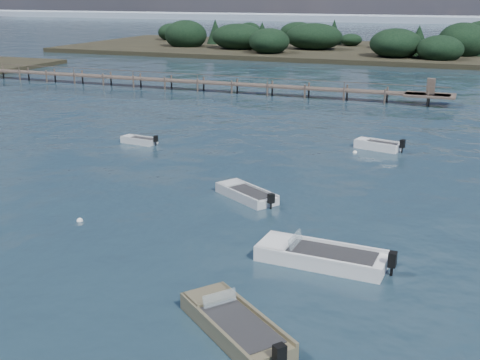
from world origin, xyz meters
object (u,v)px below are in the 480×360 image
at_px(dinghy_near_olive, 235,327).
at_px(jetty, 200,82).
at_px(tender_far_grey, 139,142).
at_px(dinghy_mid_white_a, 321,259).
at_px(tender_far_white, 378,147).
at_px(dinghy_mid_grey, 246,195).

bearing_deg(dinghy_near_olive, jetty, 116.22).
height_order(tender_far_grey, jetty, jetty).
distance_m(dinghy_mid_white_a, jetty, 47.59).
xyz_separation_m(dinghy_near_olive, jetty, (-23.22, 47.16, 0.82)).
bearing_deg(dinghy_near_olive, tender_far_white, 88.90).
bearing_deg(dinghy_mid_grey, tender_far_white, 69.74).
height_order(dinghy_mid_grey, jetty, jetty).
xyz_separation_m(dinghy_mid_white_a, dinghy_near_olive, (-1.37, -6.42, -0.01)).
relative_size(dinghy_mid_grey, jetty, 0.06).
relative_size(dinghy_mid_white_a, dinghy_near_olive, 1.19).
xyz_separation_m(dinghy_mid_grey, tender_far_white, (5.08, 13.78, 0.03)).
relative_size(dinghy_mid_white_a, tender_far_white, 1.58).
bearing_deg(jetty, tender_far_grey, -75.42).
bearing_deg(dinghy_mid_grey, dinghy_mid_white_a, -48.50).
height_order(dinghy_near_olive, tender_far_grey, dinghy_near_olive).
relative_size(dinghy_near_olive, tender_far_grey, 1.58).
xyz_separation_m(dinghy_mid_grey, tender_far_grey, (-12.13, 8.95, -0.01)).
distance_m(dinghy_mid_white_a, tender_far_white, 20.50).
bearing_deg(dinghy_near_olive, dinghy_mid_white_a, 77.94).
bearing_deg(tender_far_white, dinghy_mid_grey, -110.26).
distance_m(dinghy_near_olive, tender_far_white, 26.91).
height_order(tender_far_white, jetty, jetty).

